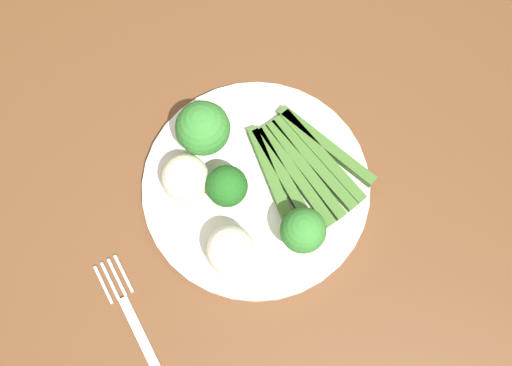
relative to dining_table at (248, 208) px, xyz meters
The scene contains 10 objects.
ground_plane 0.69m from the dining_table, ahead, with size 6.00×6.00×0.02m, color tan.
dining_table is the anchor object (origin of this frame).
plate 0.10m from the dining_table, 39.74° to the right, with size 0.25×0.25×0.01m, color silver.
asparagus_bundle 0.13m from the dining_table, 18.09° to the right, with size 0.12×0.14×0.01m.
broccoli_outer_edge 0.14m from the dining_table, 169.31° to the right, with size 0.04×0.04×0.05m.
broccoli_near_center 0.17m from the dining_table, 100.57° to the left, with size 0.06×0.06×0.07m.
broccoli_back_right 0.17m from the dining_table, 79.31° to the right, with size 0.05×0.05×0.06m.
cauliflower_back 0.16m from the dining_table, 134.90° to the right, with size 0.05×0.05×0.05m, color silver.
cauliflower_near_fork 0.15m from the dining_table, 148.51° to the left, with size 0.05×0.05×0.05m, color beige.
fork 0.22m from the dining_table, 159.92° to the right, with size 0.03×0.17×0.00m.
Camera 1 is at (-0.08, -0.15, 1.34)m, focal length 36.06 mm.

